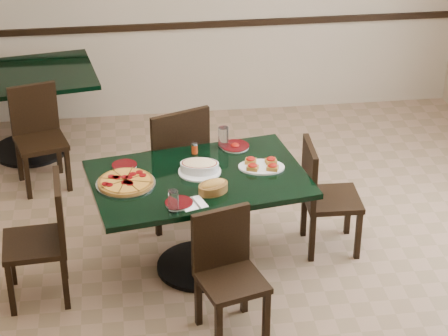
{
  "coord_description": "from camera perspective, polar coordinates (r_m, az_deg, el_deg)",
  "views": [
    {
      "loc": [
        -0.76,
        -5.07,
        3.64
      ],
      "look_at": [
        -0.11,
        0.0,
        0.85
      ],
      "focal_mm": 70.0,
      "sensor_mm": 36.0,
      "label": 1
    }
  ],
  "objects": [
    {
      "name": "pepper_shaker",
      "position": [
        6.22,
        -1.94,
        1.31
      ],
      "size": [
        0.05,
        0.05,
        0.08
      ],
      "color": "#BE4114",
      "rests_on": "main_table"
    },
    {
      "name": "floor",
      "position": [
        6.29,
        0.97,
        -6.8
      ],
      "size": [
        5.5,
        5.5,
        0.0
      ],
      "primitive_type": "plane",
      "color": "#81634A",
      "rests_on": "ground"
    },
    {
      "name": "side_plate_far_l",
      "position": [
        6.1,
        -6.52,
        0.17
      ],
      "size": [
        0.18,
        0.18,
        0.02
      ],
      "rotation": [
        0.0,
        0.0,
        0.12
      ],
      "color": "silver",
      "rests_on": "main_table"
    },
    {
      "name": "pepperoni_pizza",
      "position": [
        5.87,
        -6.44,
        -0.92
      ],
      "size": [
        0.4,
        0.4,
        0.04
      ],
      "rotation": [
        0.0,
        0.0,
        0.48
      ],
      "color": "#B1B1B8",
      "rests_on": "main_table"
    },
    {
      "name": "napkin_setting",
      "position": [
        5.62,
        -2.05,
        -2.33
      ],
      "size": [
        0.2,
        0.2,
        0.01
      ],
      "rotation": [
        0.0,
        0.0,
        0.3
      ],
      "color": "white",
      "rests_on": "main_table"
    },
    {
      "name": "side_plate_near",
      "position": [
        5.62,
        -2.96,
        -2.29
      ],
      "size": [
        0.18,
        0.18,
        0.02
      ],
      "rotation": [
        0.0,
        0.0,
        0.48
      ],
      "color": "silver",
      "rests_on": "main_table"
    },
    {
      "name": "room_shell",
      "position": [
        7.45,
        7.04,
        9.0
      ],
      "size": [
        5.5,
        5.5,
        5.5
      ],
      "color": "white",
      "rests_on": "floor"
    },
    {
      "name": "lasagna_casserole",
      "position": [
        5.97,
        -1.61,
        0.11
      ],
      "size": [
        0.29,
        0.29,
        0.09
      ],
      "rotation": [
        0.0,
        0.0,
        -0.16
      ],
      "color": "silver",
      "rests_on": "main_table"
    },
    {
      "name": "main_table",
      "position": [
        6.02,
        -1.65,
        -2.09
      ],
      "size": [
        1.58,
        1.16,
        0.75
      ],
      "rotation": [
        0.0,
        0.0,
        0.17
      ],
      "color": "black",
      "rests_on": "floor"
    },
    {
      "name": "bruschetta_platter",
      "position": [
        6.03,
        2.46,
        0.19
      ],
      "size": [
        0.36,
        0.27,
        0.05
      ],
      "rotation": [
        0.0,
        0.0,
        -0.17
      ],
      "color": "silver",
      "rests_on": "main_table"
    },
    {
      "name": "side_plate_far_r",
      "position": [
        6.31,
        0.73,
        1.44
      ],
      "size": [
        0.21,
        0.21,
        0.03
      ],
      "rotation": [
        0.0,
        0.0,
        0.11
      ],
      "color": "silver",
      "rests_on": "main_table"
    },
    {
      "name": "bread_basket",
      "position": [
        5.73,
        -0.72,
        -1.24
      ],
      "size": [
        0.25,
        0.22,
        0.09
      ],
      "rotation": [
        0.0,
        0.0,
        0.46
      ],
      "color": "brown",
      "rests_on": "main_table"
    },
    {
      "name": "chair_far",
      "position": [
        6.58,
        -3.25,
        0.63
      ],
      "size": [
        0.6,
        0.6,
        0.99
      ],
      "rotation": [
        0.0,
        0.0,
        3.51
      ],
      "color": "black",
      "rests_on": "floor"
    },
    {
      "name": "chair_right",
      "position": [
        6.34,
        6.43,
        -1.56
      ],
      "size": [
        0.41,
        0.41,
        0.85
      ],
      "rotation": [
        0.0,
        0.0,
        1.54
      ],
      "color": "black",
      "rests_on": "floor"
    },
    {
      "name": "water_glass_a",
      "position": [
        6.28,
        -0.04,
        2.0
      ],
      "size": [
        0.07,
        0.07,
        0.16
      ],
      "primitive_type": "cylinder",
      "color": "silver",
      "rests_on": "main_table"
    },
    {
      "name": "back_chair_near",
      "position": [
        7.35,
        -12.05,
        2.36
      ],
      "size": [
        0.49,
        0.49,
        0.85
      ],
      "rotation": [
        0.0,
        0.0,
        0.27
      ],
      "color": "black",
      "rests_on": "floor"
    },
    {
      "name": "chair_left",
      "position": [
        5.91,
        -11.56,
        -4.22
      ],
      "size": [
        0.44,
        0.44,
        0.89
      ],
      "rotation": [
        0.0,
        0.0,
        -1.5
      ],
      "color": "black",
      "rests_on": "floor"
    },
    {
      "name": "water_glass_b",
      "position": [
        5.52,
        -3.32,
        -2.18
      ],
      "size": [
        0.07,
        0.07,
        0.15
      ],
      "primitive_type": "cylinder",
      "color": "silver",
      "rests_on": "main_table"
    },
    {
      "name": "back_table",
      "position": [
        7.86,
        -12.89,
        4.48
      ],
      "size": [
        1.36,
        1.08,
        0.75
      ],
      "rotation": [
        0.0,
        0.0,
        0.16
      ],
      "color": "black",
      "rests_on": "floor"
    },
    {
      "name": "chair_near",
      "position": [
        5.53,
        0.21,
        -6.48
      ],
      "size": [
        0.48,
        0.48,
        0.83
      ],
      "rotation": [
        0.0,
        0.0,
        0.29
      ],
      "color": "black",
      "rests_on": "floor"
    }
  ]
}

